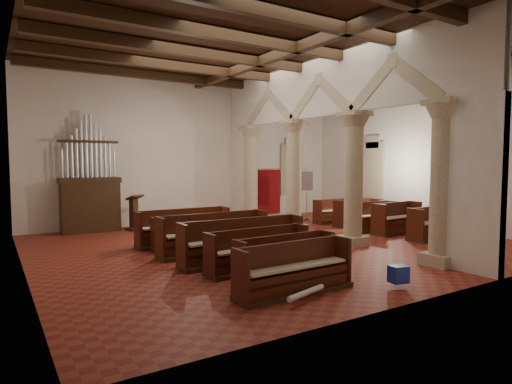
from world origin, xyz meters
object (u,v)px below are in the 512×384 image
object	(u,v)px
pipe_organ	(90,195)
aisle_pew_0	(433,228)
processional_banner	(307,202)
lectern	(134,215)
nave_pew_0	(295,276)

from	to	relation	value
pipe_organ	aisle_pew_0	size ratio (longest dim) A/B	2.11
pipe_organ	aisle_pew_0	bearing A→B (deg)	-39.34
processional_banner	lectern	bearing A→B (deg)	-170.28
lectern	nave_pew_0	bearing A→B (deg)	-111.32
nave_pew_0	aisle_pew_0	size ratio (longest dim) A/B	1.24
lectern	nave_pew_0	world-z (taller)	lectern
processional_banner	pipe_organ	bearing A→B (deg)	-171.92
pipe_organ	lectern	bearing A→B (deg)	-19.53
pipe_organ	aisle_pew_0	distance (m)	12.11
pipe_organ	lectern	world-z (taller)	pipe_organ
aisle_pew_0	pipe_organ	bearing A→B (deg)	137.60
pipe_organ	processional_banner	bearing A→B (deg)	-11.67
processional_banner	aisle_pew_0	xyz separation A→B (m)	(0.64, -5.86, -0.43)
processional_banner	aisle_pew_0	size ratio (longest dim) A/B	1.11
lectern	processional_banner	xyz separation A→B (m)	(7.24, -1.28, 0.23)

